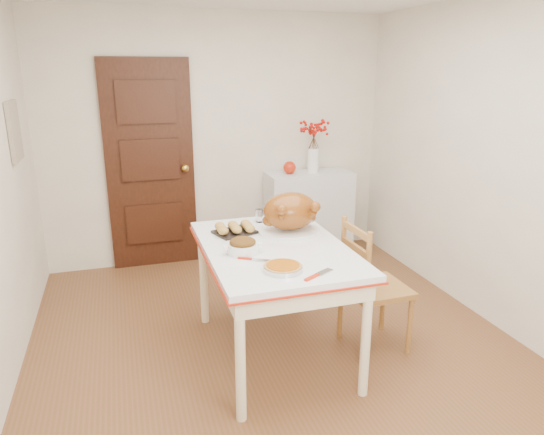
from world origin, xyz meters
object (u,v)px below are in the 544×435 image
object	(u,v)px
sideboard	(308,214)
chair_oak	(376,285)
kitchen_table	(274,301)
pumpkin_pie	(283,267)
turkey_platter	(290,213)

from	to	relation	value
sideboard	chair_oak	xyz separation A→B (m)	(-0.23, -1.91, 0.03)
kitchen_table	chair_oak	distance (m)	0.74
sideboard	pumpkin_pie	distance (m)	2.49
chair_oak	turkey_platter	size ratio (longest dim) A/B	2.08
sideboard	pumpkin_pie	size ratio (longest dim) A/B	3.90
kitchen_table	turkey_platter	bearing A→B (deg)	49.22
chair_oak	kitchen_table	bearing A→B (deg)	80.34
chair_oak	pumpkin_pie	xyz separation A→B (m)	(-0.81, -0.32, 0.37)
sideboard	kitchen_table	world-z (taller)	sideboard
kitchen_table	pumpkin_pie	world-z (taller)	pumpkin_pie
turkey_platter	pumpkin_pie	distance (m)	0.71
chair_oak	pumpkin_pie	bearing A→B (deg)	110.05
sideboard	turkey_platter	distance (m)	1.84
kitchen_table	chair_oak	xyz separation A→B (m)	(0.73, -0.10, 0.07)
chair_oak	sideboard	bearing A→B (deg)	-8.32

